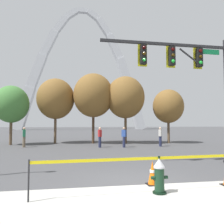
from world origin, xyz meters
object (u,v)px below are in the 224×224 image
object	(u,v)px
traffic_signal_gantry	(193,73)
pedestrian_walking_left	(124,137)
pedestrian_standing_center	(24,137)
monument_arch	(82,76)
traffic_cone_by_hydrant	(153,173)
pedestrian_walking_right	(100,137)
pedestrian_near_trees	(160,136)
fire_hydrant	(159,176)

from	to	relation	value
traffic_signal_gantry	pedestrian_walking_left	size ratio (longest dim) A/B	4.04
pedestrian_standing_center	monument_arch	bearing A→B (deg)	83.72
traffic_cone_by_hydrant	pedestrian_standing_center	distance (m)	13.29
pedestrian_walking_left	pedestrian_walking_right	distance (m)	1.91
traffic_cone_by_hydrant	pedestrian_near_trees	bearing A→B (deg)	66.74
traffic_signal_gantry	monument_arch	distance (m)	63.57
traffic_cone_by_hydrant	pedestrian_near_trees	distance (m)	11.43
monument_arch	pedestrian_standing_center	distance (m)	56.34
fire_hydrant	pedestrian_walking_right	distance (m)	11.38
pedestrian_standing_center	pedestrian_walking_right	distance (m)	6.02
traffic_signal_gantry	traffic_cone_by_hydrant	bearing A→B (deg)	-136.36
fire_hydrant	pedestrian_standing_center	xyz separation A→B (m)	(-6.30, 12.42, 0.35)
traffic_cone_by_hydrant	traffic_signal_gantry	size ratio (longest dim) A/B	0.11
fire_hydrant	traffic_signal_gantry	size ratio (longest dim) A/B	0.15
pedestrian_walking_left	pedestrian_standing_center	world-z (taller)	same
traffic_signal_gantry	pedestrian_walking_right	size ratio (longest dim) A/B	4.04
traffic_cone_by_hydrant	pedestrian_standing_center	xyz separation A→B (m)	(-6.40, 11.63, 0.46)
fire_hydrant	pedestrian_walking_right	world-z (taller)	pedestrian_walking_right
fire_hydrant	monument_arch	bearing A→B (deg)	90.37
traffic_cone_by_hydrant	monument_arch	bearing A→B (deg)	90.46
pedestrian_walking_left	pedestrian_standing_center	xyz separation A→B (m)	(-7.81, 1.36, 0.00)
pedestrian_walking_right	fire_hydrant	bearing A→B (deg)	-88.10
pedestrian_walking_right	pedestrian_near_trees	bearing A→B (deg)	-1.03
fire_hydrant	pedestrian_walking_right	bearing A→B (deg)	91.90
pedestrian_walking_right	pedestrian_near_trees	size ratio (longest dim) A/B	1.00
pedestrian_near_trees	traffic_cone_by_hydrant	bearing A→B (deg)	-113.26
pedestrian_walking_left	pedestrian_standing_center	bearing A→B (deg)	170.14
pedestrian_walking_right	pedestrian_standing_center	bearing A→B (deg)	169.90
pedestrian_walking_left	pedestrian_near_trees	bearing A→B (deg)	3.91
fire_hydrant	monument_arch	xyz separation A→B (m)	(-0.42, 65.78, 17.48)
monument_arch	pedestrian_near_trees	bearing A→B (deg)	-84.72
pedestrian_walking_left	pedestrian_walking_right	size ratio (longest dim) A/B	1.00
traffic_signal_gantry	pedestrian_walking_right	world-z (taller)	traffic_signal_gantry
traffic_cone_by_hydrant	traffic_signal_gantry	bearing A→B (deg)	43.64
pedestrian_near_trees	pedestrian_walking_right	bearing A→B (deg)	178.97
monument_arch	pedestrian_walking_right	size ratio (longest dim) A/B	27.02
monument_arch	pedestrian_walking_right	distance (m)	57.04
pedestrian_walking_left	pedestrian_walking_right	bearing A→B (deg)	170.90
traffic_cone_by_hydrant	pedestrian_near_trees	xyz separation A→B (m)	(4.51, 10.49, 0.46)
traffic_cone_by_hydrant	fire_hydrant	bearing A→B (deg)	-97.25
traffic_cone_by_hydrant	pedestrian_walking_left	bearing A→B (deg)	82.22
traffic_cone_by_hydrant	traffic_signal_gantry	xyz separation A→B (m)	(3.16, 3.01, 3.91)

